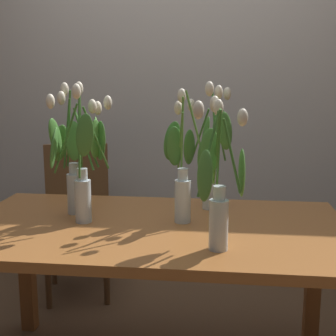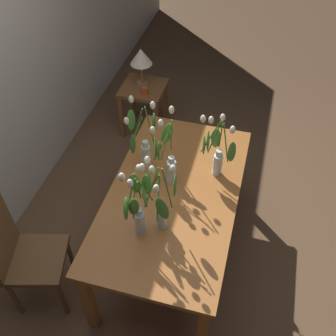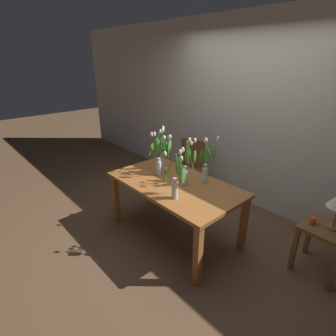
# 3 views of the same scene
# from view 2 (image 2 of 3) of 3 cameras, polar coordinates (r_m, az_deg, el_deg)

# --- Properties ---
(ground_plane) EXTENTS (18.00, 18.00, 0.00)m
(ground_plane) POSITION_cam_2_polar(r_m,az_deg,el_deg) (3.36, 0.67, -11.92)
(ground_plane) COLOR brown
(dining_table) EXTENTS (1.60, 0.90, 0.74)m
(dining_table) POSITION_cam_2_polar(r_m,az_deg,el_deg) (2.84, 0.78, -4.87)
(dining_table) COLOR #A3602D
(dining_table) RESTS_ON ground
(tulip_vase_0) EXTENTS (0.24, 0.23, 0.58)m
(tulip_vase_0) POSITION_cam_2_polar(r_m,az_deg,el_deg) (2.40, -1.33, -5.19)
(tulip_vase_0) COLOR silver
(tulip_vase_0) RESTS_ON dining_table
(tulip_vase_1) EXTENTS (0.24, 0.22, 0.57)m
(tulip_vase_1) POSITION_cam_2_polar(r_m,az_deg,el_deg) (2.82, -3.65, 3.73)
(tulip_vase_1) COLOR silver
(tulip_vase_1) RESTS_ON dining_table
(tulip_vase_2) EXTENTS (0.18, 0.27, 0.53)m
(tulip_vase_2) POSITION_cam_2_polar(r_m,az_deg,el_deg) (2.76, 7.09, 2.33)
(tulip_vase_2) COLOR silver
(tulip_vase_2) RESTS_ON dining_table
(tulip_vase_3) EXTENTS (0.26, 0.17, 0.58)m
(tulip_vase_3) POSITION_cam_2_polar(r_m,az_deg,el_deg) (2.39, -4.40, -5.74)
(tulip_vase_3) COLOR silver
(tulip_vase_3) RESTS_ON dining_table
(tulip_vase_4) EXTENTS (0.23, 0.17, 0.58)m
(tulip_vase_4) POSITION_cam_2_polar(r_m,az_deg,el_deg) (2.70, -0.13, 1.50)
(tulip_vase_4) COLOR silver
(tulip_vase_4) RESTS_ON dining_table
(dining_chair) EXTENTS (0.49, 0.49, 0.93)m
(dining_chair) POSITION_cam_2_polar(r_m,az_deg,el_deg) (2.90, -20.48, -11.64)
(dining_chair) COLOR brown
(dining_chair) RESTS_ON ground
(side_table) EXTENTS (0.44, 0.44, 0.55)m
(side_table) POSITION_cam_2_polar(r_m,az_deg,el_deg) (4.18, -3.59, 10.41)
(side_table) COLOR brown
(side_table) RESTS_ON ground
(table_lamp) EXTENTS (0.22, 0.22, 0.40)m
(table_lamp) POSITION_cam_2_polar(r_m,az_deg,el_deg) (3.99, -3.96, 15.77)
(table_lamp) COLOR olive
(table_lamp) RESTS_ON side_table
(pillar_candle) EXTENTS (0.06, 0.06, 0.07)m
(pillar_candle) POSITION_cam_2_polar(r_m,az_deg,el_deg) (3.98, -3.38, 11.16)
(pillar_candle) COLOR #CC4C23
(pillar_candle) RESTS_ON side_table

